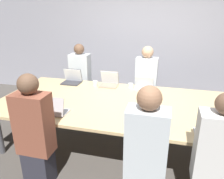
{
  "coord_description": "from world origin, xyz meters",
  "views": [
    {
      "loc": [
        0.53,
        -2.91,
        2.02
      ],
      "look_at": [
        -0.24,
        0.1,
        0.87
      ],
      "focal_mm": 35.0,
      "sensor_mm": 36.0,
      "label": 1
    }
  ],
  "objects_px": {
    "cup_far_midleft": "(95,83)",
    "laptop_far_center": "(144,85)",
    "laptop_far_midleft": "(109,81)",
    "person_far_center": "(146,83)",
    "laptop_near_midright": "(151,120)",
    "laptop_near_right": "(211,132)",
    "laptop_near_left": "(54,109)",
    "laptop_far_left": "(72,79)",
    "person_near_midright": "(146,155)",
    "person_near_left": "(35,134)",
    "stapler": "(148,106)",
    "cup_near_left": "(38,107)",
    "cup_far_center": "(131,86)",
    "person_far_left": "(81,78)",
    "person_near_right": "(215,163)"
  },
  "relations": [
    {
      "from": "laptop_near_midright",
      "to": "laptop_near_right",
      "type": "xyz_separation_m",
      "value": [
        0.64,
        -0.11,
        -0.0
      ]
    },
    {
      "from": "laptop_far_midleft",
      "to": "person_far_center",
      "type": "xyz_separation_m",
      "value": [
        0.62,
        0.42,
        -0.12
      ]
    },
    {
      "from": "laptop_far_left",
      "to": "laptop_far_center",
      "type": "bearing_deg",
      "value": 1.28
    },
    {
      "from": "cup_far_center",
      "to": "laptop_near_midright",
      "type": "bearing_deg",
      "value": -69.73
    },
    {
      "from": "person_near_midright",
      "to": "person_near_right",
      "type": "distance_m",
      "value": 0.65
    },
    {
      "from": "cup_far_midleft",
      "to": "laptop_near_midright",
      "type": "bearing_deg",
      "value": -47.45
    },
    {
      "from": "laptop_near_left",
      "to": "person_far_center",
      "type": "bearing_deg",
      "value": -120.64
    },
    {
      "from": "stapler",
      "to": "laptop_near_left",
      "type": "bearing_deg",
      "value": -151.94
    },
    {
      "from": "laptop_near_left",
      "to": "person_near_left",
      "type": "distance_m",
      "value": 0.45
    },
    {
      "from": "laptop_near_midright",
      "to": "person_far_center",
      "type": "height_order",
      "value": "person_far_center"
    },
    {
      "from": "stapler",
      "to": "laptop_near_midright",
      "type": "bearing_deg",
      "value": -74.78
    },
    {
      "from": "laptop_far_midleft",
      "to": "person_far_center",
      "type": "relative_size",
      "value": 0.23
    },
    {
      "from": "person_far_left",
      "to": "laptop_near_midright",
      "type": "height_order",
      "value": "person_far_left"
    },
    {
      "from": "person_far_left",
      "to": "cup_far_midleft",
      "type": "relative_size",
      "value": 14.54
    },
    {
      "from": "cup_far_center",
      "to": "person_near_right",
      "type": "distance_m",
      "value": 2.02
    },
    {
      "from": "laptop_near_left",
      "to": "cup_near_left",
      "type": "relative_size",
      "value": 3.37
    },
    {
      "from": "person_near_midright",
      "to": "cup_far_center",
      "type": "height_order",
      "value": "person_near_midright"
    },
    {
      "from": "laptop_far_center",
      "to": "person_far_center",
      "type": "height_order",
      "value": "person_far_center"
    },
    {
      "from": "cup_near_left",
      "to": "stapler",
      "type": "distance_m",
      "value": 1.5
    },
    {
      "from": "person_near_left",
      "to": "stapler",
      "type": "bearing_deg",
      "value": -141.87
    },
    {
      "from": "person_far_left",
      "to": "stapler",
      "type": "xyz_separation_m",
      "value": [
        1.5,
        -1.22,
        0.08
      ]
    },
    {
      "from": "laptop_far_center",
      "to": "cup_far_center",
      "type": "xyz_separation_m",
      "value": [
        -0.23,
        -0.03,
        -0.02
      ]
    },
    {
      "from": "person_near_left",
      "to": "cup_near_left",
      "type": "relative_size",
      "value": 14.77
    },
    {
      "from": "person_far_left",
      "to": "cup_near_left",
      "type": "xyz_separation_m",
      "value": [
        0.07,
        -1.67,
        0.1
      ]
    },
    {
      "from": "laptop_far_left",
      "to": "person_near_left",
      "type": "distance_m",
      "value": 1.73
    },
    {
      "from": "laptop_far_midleft",
      "to": "person_far_center",
      "type": "height_order",
      "value": "person_far_center"
    },
    {
      "from": "person_far_left",
      "to": "laptop_near_right",
      "type": "xyz_separation_m",
      "value": [
        2.23,
        -1.81,
        0.13
      ]
    },
    {
      "from": "laptop_near_midright",
      "to": "cup_far_center",
      "type": "relative_size",
      "value": 3.61
    },
    {
      "from": "laptop_far_left",
      "to": "cup_far_midleft",
      "type": "xyz_separation_m",
      "value": [
        0.47,
        -0.06,
        -0.03
      ]
    },
    {
      "from": "laptop_far_center",
      "to": "cup_far_center",
      "type": "height_order",
      "value": "laptop_far_center"
    },
    {
      "from": "person_far_left",
      "to": "cup_far_midleft",
      "type": "bearing_deg",
      "value": -46.09
    },
    {
      "from": "cup_far_midleft",
      "to": "cup_near_left",
      "type": "bearing_deg",
      "value": -110.2
    },
    {
      "from": "laptop_near_left",
      "to": "laptop_far_left",
      "type": "bearing_deg",
      "value": -75.97
    },
    {
      "from": "laptop_far_midleft",
      "to": "stapler",
      "type": "xyz_separation_m",
      "value": [
        0.77,
        -0.79,
        -0.05
      ]
    },
    {
      "from": "person_far_left",
      "to": "person_near_right",
      "type": "relative_size",
      "value": 1.01
    },
    {
      "from": "person_far_left",
      "to": "laptop_far_center",
      "type": "distance_m",
      "value": 1.42
    },
    {
      "from": "cup_far_midleft",
      "to": "laptop_far_center",
      "type": "relative_size",
      "value": 0.31
    },
    {
      "from": "person_far_center",
      "to": "person_near_midright",
      "type": "bearing_deg",
      "value": -83.92
    },
    {
      "from": "cup_near_left",
      "to": "stapler",
      "type": "xyz_separation_m",
      "value": [
        1.43,
        0.45,
        -0.02
      ]
    },
    {
      "from": "person_near_midright",
      "to": "person_far_center",
      "type": "distance_m",
      "value": 2.23
    },
    {
      "from": "laptop_far_midleft",
      "to": "person_near_right",
      "type": "distance_m",
      "value": 2.28
    },
    {
      "from": "laptop_far_midleft",
      "to": "laptop_near_left",
      "type": "height_order",
      "value": "laptop_far_midleft"
    },
    {
      "from": "cup_far_midleft",
      "to": "laptop_near_left",
      "type": "xyz_separation_m",
      "value": [
        -0.16,
        -1.2,
        0.02
      ]
    },
    {
      "from": "person_near_right",
      "to": "person_far_left",
      "type": "bearing_deg",
      "value": -43.93
    },
    {
      "from": "person_near_midright",
      "to": "person_far_center",
      "type": "xyz_separation_m",
      "value": [
        -0.24,
        2.22,
        -0.01
      ]
    },
    {
      "from": "laptop_far_left",
      "to": "person_near_left",
      "type": "relative_size",
      "value": 0.24
    },
    {
      "from": "person_far_left",
      "to": "laptop_near_right",
      "type": "relative_size",
      "value": 4.19
    },
    {
      "from": "laptop_far_left",
      "to": "laptop_far_midleft",
      "type": "distance_m",
      "value": 0.71
    },
    {
      "from": "person_near_midright",
      "to": "laptop_far_center",
      "type": "distance_m",
      "value": 1.82
    },
    {
      "from": "laptop_near_left",
      "to": "stapler",
      "type": "height_order",
      "value": "laptop_near_left"
    }
  ]
}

